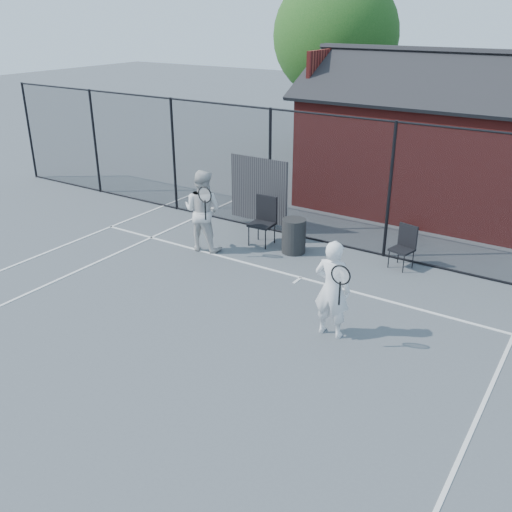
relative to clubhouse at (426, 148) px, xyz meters
The scene contains 10 objects.
ground 9.16m from the clubhouse, 93.18° to the right, with size 80.00×80.00×0.00m, color #4E5359.
court_lines 10.46m from the clubhouse, 92.77° to the right, with size 11.02×18.00×0.01m.
fence 4.09m from the clubhouse, 101.37° to the right, with size 22.04×3.00×3.00m.
clubhouse is the anchor object (origin of this frame).
tree_left 7.21m from the clubhouse, 138.01° to the left, with size 4.48×4.48×6.44m.
player_front 7.76m from the clubhouse, 82.78° to the right, with size 0.77×0.58×1.70m.
player_back 6.66m from the clubhouse, 118.11° to the right, with size 1.05×0.82×1.85m.
chair_left 5.45m from the clubhouse, 113.71° to the right, with size 0.53×0.55×1.11m, color black.
chair_right 4.66m from the clubhouse, 76.83° to the right, with size 0.44×0.45×0.91m, color black.
waste_bin 5.21m from the clubhouse, 104.87° to the right, with size 0.54×0.54×0.79m, color black.
Camera 1 is at (4.96, -6.36, 5.07)m, focal length 40.00 mm.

